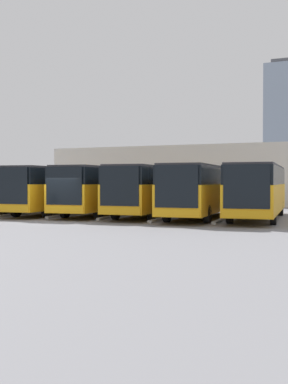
{
  "coord_description": "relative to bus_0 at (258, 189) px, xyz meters",
  "views": [
    {
      "loc": [
        -15.35,
        23.2,
        2.31
      ],
      "look_at": [
        -3.06,
        -5.87,
        1.6
      ],
      "focal_mm": 45.0,
      "sensor_mm": 36.0,
      "label": 1
    }
  ],
  "objects": [
    {
      "name": "curb_divider_3",
      "position": [
        12.12,
        1.85,
        -1.75
      ],
      "size": [
        0.67,
        6.03,
        0.15
      ],
      "primitive_type": "cube",
      "rotation": [
        0.0,
        0.0,
        0.07
      ],
      "color": "#B2B2AD",
      "rests_on": "ground_plane"
    },
    {
      "name": "curb_divider_2",
      "position": [
        8.66,
        1.73,
        -1.75
      ],
      "size": [
        0.67,
        6.03,
        0.15
      ],
      "primitive_type": "cube",
      "rotation": [
        0.0,
        0.0,
        0.07
      ],
      "color": "#B2B2AD",
      "rests_on": "ground_plane"
    },
    {
      "name": "bus_1",
      "position": [
        3.46,
        0.49,
        0.0
      ],
      "size": [
        3.41,
        11.94,
        3.26
      ],
      "rotation": [
        0.0,
        0.0,
        0.07
      ],
      "color": "orange",
      "rests_on": "ground_plane"
    },
    {
      "name": "bus_4",
      "position": [
        13.85,
        0.46,
        0.0
      ],
      "size": [
        3.41,
        11.94,
        3.26
      ],
      "rotation": [
        0.0,
        0.0,
        0.07
      ],
      "color": "orange",
      "rests_on": "ground_plane"
    },
    {
      "name": "bus_5",
      "position": [
        17.31,
        0.22,
        0.0
      ],
      "size": [
        3.41,
        11.94,
        3.26
      ],
      "rotation": [
        0.0,
        0.0,
        0.07
      ],
      "color": "orange",
      "rests_on": "ground_plane"
    },
    {
      "name": "station_building",
      "position": [
        10.39,
        -20.08,
        1.08
      ],
      "size": [
        26.78,
        15.21,
        5.76
      ],
      "color": "beige",
      "rests_on": "ground_plane"
    },
    {
      "name": "office_tower",
      "position": [
        23.72,
        -229.43,
        29.76
      ],
      "size": [
        21.66,
        21.66,
        64.37
      ],
      "color": "#7F8EA3",
      "rests_on": "ground_plane"
    },
    {
      "name": "bus_3",
      "position": [
        10.39,
        0.11,
        0.0
      ],
      "size": [
        3.41,
        11.94,
        3.26
      ],
      "rotation": [
        0.0,
        0.0,
        0.07
      ],
      "color": "orange",
      "rests_on": "ground_plane"
    },
    {
      "name": "ground_plane",
      "position": [
        10.39,
        6.29,
        -1.82
      ],
      "size": [
        600.0,
        600.0,
        0.0
      ],
      "primitive_type": "plane",
      "color": "gray"
    },
    {
      "name": "curb_divider_4",
      "position": [
        15.58,
        2.21,
        -1.75
      ],
      "size": [
        0.67,
        6.03,
        0.15
      ],
      "primitive_type": "cube",
      "rotation": [
        0.0,
        0.0,
        0.07
      ],
      "color": "#B2B2AD",
      "rests_on": "ground_plane"
    },
    {
      "name": "bus_0",
      "position": [
        0.0,
        0.0,
        0.0
      ],
      "size": [
        3.41,
        11.94,
        3.26
      ],
      "rotation": [
        0.0,
        0.0,
        0.07
      ],
      "color": "orange",
      "rests_on": "ground_plane"
    },
    {
      "name": "curb_divider_1",
      "position": [
        5.19,
        2.23,
        -1.75
      ],
      "size": [
        0.67,
        6.03,
        0.15
      ],
      "primitive_type": "cube",
      "rotation": [
        0.0,
        0.0,
        0.07
      ],
      "color": "#B2B2AD",
      "rests_on": "ground_plane"
    },
    {
      "name": "curb_divider_0",
      "position": [
        1.73,
        1.74,
        -1.75
      ],
      "size": [
        0.67,
        6.03,
        0.15
      ],
      "primitive_type": "cube",
      "rotation": [
        0.0,
        0.0,
        0.07
      ],
      "color": "#B2B2AD",
      "rests_on": "ground_plane"
    },
    {
      "name": "bus_2",
      "position": [
        6.92,
        -0.01,
        0.0
      ],
      "size": [
        3.41,
        11.94,
        3.26
      ],
      "rotation": [
        0.0,
        0.0,
        0.07
      ],
      "color": "orange",
      "rests_on": "ground_plane"
    }
  ]
}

